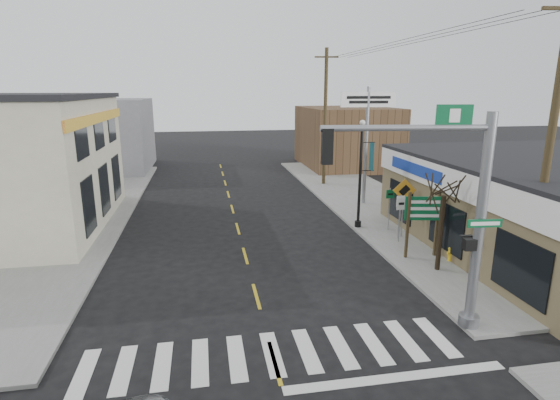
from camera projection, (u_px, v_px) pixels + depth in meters
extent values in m
plane|color=black|center=(275.00, 362.00, 11.88)|extent=(140.00, 140.00, 0.00)
cube|color=slate|center=(388.00, 214.00, 25.81)|extent=(6.00, 38.00, 0.13)
cube|color=slate|center=(64.00, 231.00, 22.73)|extent=(6.00, 38.00, 0.13)
cube|color=gold|center=(245.00, 256.00, 19.51)|extent=(0.12, 56.00, 0.01)
cube|color=silver|center=(272.00, 354.00, 12.26)|extent=(11.00, 2.20, 0.01)
cube|color=brown|center=(346.00, 137.00, 41.87)|extent=(8.00, 10.00, 5.60)
cube|color=slate|center=(98.00, 135.00, 39.75)|extent=(9.00, 10.00, 6.40)
cylinder|color=gray|center=(480.00, 225.00, 12.74)|extent=(0.30, 0.30, 6.50)
cylinder|color=gray|center=(411.00, 129.00, 11.64)|extent=(4.77, 0.17, 0.17)
cube|color=black|center=(331.00, 149.00, 11.38)|extent=(0.30, 0.24, 0.98)
cube|color=#094F29|center=(485.00, 223.00, 12.50)|extent=(1.03, 0.04, 0.24)
cube|color=#094F29|center=(456.00, 116.00, 11.78)|extent=(1.03, 0.05, 0.60)
cube|color=black|center=(471.00, 245.00, 12.79)|extent=(0.35, 0.28, 0.35)
cube|color=#43351F|center=(408.00, 225.00, 18.64)|extent=(0.10, 0.10, 2.92)
cube|color=#43351F|center=(437.00, 224.00, 18.87)|extent=(0.10, 0.10, 2.92)
cube|color=#0F4920|center=(424.00, 208.00, 18.52)|extent=(1.67, 0.05, 1.04)
cylinder|color=gold|center=(450.00, 255.00, 18.54)|extent=(0.18, 0.18, 0.51)
sphere|color=gold|center=(451.00, 249.00, 18.47)|extent=(0.20, 0.20, 0.20)
cylinder|color=gray|center=(403.00, 211.00, 21.33)|extent=(0.06, 0.06, 2.69)
cube|color=#BF7D1B|center=(404.00, 190.00, 21.05)|extent=(1.14, 0.03, 1.14)
cylinder|color=black|center=(360.00, 177.00, 22.58)|extent=(0.15, 0.15, 5.42)
sphere|color=silver|center=(363.00, 123.00, 21.90)|extent=(0.29, 0.29, 0.29)
cube|color=#13454C|center=(372.00, 156.00, 22.42)|extent=(0.02, 0.57, 1.46)
cylinder|color=gray|center=(366.00, 146.00, 27.27)|extent=(0.21, 0.21, 7.28)
cube|color=white|center=(368.00, 100.00, 26.57)|extent=(3.43, 0.18, 0.91)
cylinder|color=black|center=(440.00, 233.00, 17.34)|extent=(0.19, 0.19, 3.08)
ellipsoid|color=black|center=(472.00, 243.00, 19.66)|extent=(0.98, 0.98, 0.74)
cylinder|color=#46331F|center=(548.00, 153.00, 14.31)|extent=(0.26, 0.26, 10.14)
cylinder|color=#452C1C|center=(325.00, 118.00, 32.73)|extent=(0.26, 0.26, 10.05)
cube|color=#452C1C|center=(327.00, 57.00, 31.66)|extent=(1.75, 0.11, 0.11)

